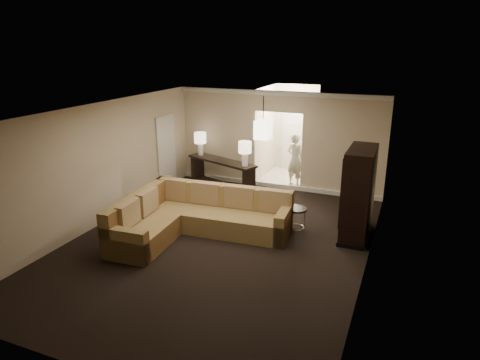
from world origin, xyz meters
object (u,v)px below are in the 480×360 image
at_px(sectional_sofa, 194,217).
at_px(armoire, 358,195).
at_px(drink_table, 297,215).
at_px(person, 295,157).
at_px(console_table, 222,172).
at_px(coffee_table, 186,210).

distance_m(sectional_sofa, armoire, 3.59).
height_order(drink_table, person, person).
bearing_deg(armoire, console_table, 156.65).
height_order(armoire, drink_table, armoire).
relative_size(coffee_table, console_table, 0.42).
bearing_deg(drink_table, person, 106.30).
relative_size(coffee_table, person, 0.56).
relative_size(sectional_sofa, drink_table, 5.98).
distance_m(console_table, person, 2.18).
height_order(sectional_sofa, person, person).
distance_m(armoire, person, 3.56).
relative_size(sectional_sofa, console_table, 1.46).
bearing_deg(person, drink_table, 129.08).
height_order(sectional_sofa, coffee_table, sectional_sofa).
distance_m(drink_table, person, 3.26).
bearing_deg(drink_table, console_table, 144.04).
bearing_deg(armoire, sectional_sofa, -159.28).
relative_size(drink_table, person, 0.32).
height_order(coffee_table, person, person).
distance_m(sectional_sofa, person, 4.27).
height_order(console_table, drink_table, console_table).
xyz_separation_m(sectional_sofa, console_table, (-0.70, 2.98, 0.13)).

